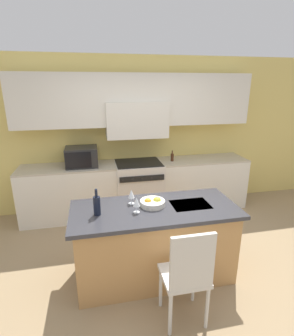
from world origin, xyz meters
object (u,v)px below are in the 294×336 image
range_stove (139,187)px  oil_bottle_on_counter (172,157)px  wine_bottle (97,205)px  fruit_bowl (153,203)px  microwave (82,157)px  wine_glass_far (131,194)px  wine_glass_near (137,202)px  island_chair (187,273)px

range_stove → oil_bottle_on_counter: bearing=-1.0°
wine_bottle → fruit_bowl: bearing=8.6°
range_stove → microwave: (-0.95, 0.02, 0.62)m
microwave → wine_glass_far: bearing=-69.0°
wine_glass_near → oil_bottle_on_counter: size_ratio=0.93×
wine_glass_near → oil_bottle_on_counter: oil_bottle_on_counter is taller
island_chair → oil_bottle_on_counter: (0.59, 2.41, 0.42)m
range_stove → wine_bottle: size_ratio=3.18×
range_stove → fruit_bowl: fruit_bowl is taller
wine_glass_near → oil_bottle_on_counter: (0.94, 1.74, -0.02)m
wine_bottle → wine_glass_near: bearing=-4.6°
wine_glass_near → fruit_bowl: 0.26m
microwave → island_chair: bearing=-68.5°
wine_bottle → oil_bottle_on_counter: size_ratio=1.55×
wine_glass_far → oil_bottle_on_counter: (0.96, 1.51, -0.02)m
wine_bottle → fruit_bowl: (0.63, 0.10, -0.07)m
range_stove → wine_glass_far: wine_glass_far is taller
island_chair → wine_bottle: bearing=137.3°
range_stove → wine_glass_near: 1.86m
island_chair → fruit_bowl: bearing=99.8°
wine_bottle → oil_bottle_on_counter: (1.36, 1.71, -0.01)m
range_stove → oil_bottle_on_counter: oil_bottle_on_counter is taller
range_stove → island_chair: bearing=-89.7°
microwave → wine_bottle: bearing=-83.6°
wine_bottle → range_stove: bearing=66.3°
range_stove → microwave: 1.13m
island_chair → fruit_bowl: island_chair is taller
wine_glass_far → range_stove: bearing=76.9°
island_chair → wine_glass_far: wine_glass_far is taller
wine_bottle → microwave: bearing=96.4°
fruit_bowl → oil_bottle_on_counter: size_ratio=1.52×
wine_glass_near → microwave: bearing=109.1°
island_chair → wine_glass_far: bearing=112.3°
wine_glass_far → oil_bottle_on_counter: oil_bottle_on_counter is taller
island_chair → wine_glass_near: wine_glass_near is taller
oil_bottle_on_counter → wine_glass_near: bearing=-118.4°
wine_glass_near → fruit_bowl: bearing=31.6°
wine_glass_far → wine_bottle: bearing=-154.0°
wine_bottle → wine_glass_near: 0.42m
microwave → oil_bottle_on_counter: bearing=-1.1°
microwave → wine_glass_far: size_ratio=2.91×
range_stove → wine_glass_far: size_ratio=5.29×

